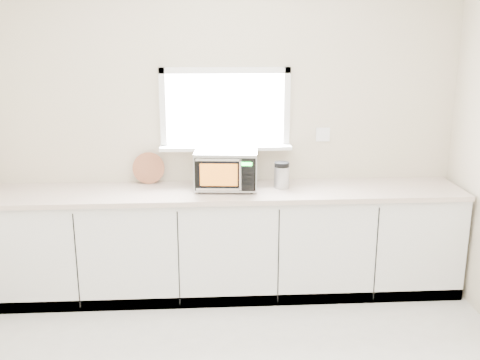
{
  "coord_description": "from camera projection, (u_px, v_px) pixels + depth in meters",
  "views": [
    {
      "loc": [
        -0.17,
        -2.76,
        2.21
      ],
      "look_at": [
        0.1,
        1.55,
        1.04
      ],
      "focal_mm": 42.0,
      "sensor_mm": 36.0,
      "label": 1
    }
  ],
  "objects": [
    {
      "name": "cutting_board",
      "position": [
        149.0,
        168.0,
        4.8
      ],
      "size": [
        0.27,
        0.06,
        0.27
      ],
      "primitive_type": "cylinder",
      "rotation": [
        1.4,
        0.0,
        0.0
      ],
      "color": "#99583B",
      "rests_on": "countertop"
    },
    {
      "name": "knife_block",
      "position": [
        208.0,
        174.0,
        4.59
      ],
      "size": [
        0.17,
        0.24,
        0.32
      ],
      "rotation": [
        0.0,
        0.0,
        0.31
      ],
      "color": "#432E17",
      "rests_on": "countertop"
    },
    {
      "name": "microwave",
      "position": [
        226.0,
        168.0,
        4.64
      ],
      "size": [
        0.54,
        0.46,
        0.33
      ],
      "rotation": [
        0.0,
        0.0,
        -0.09
      ],
      "color": "black",
      "rests_on": "countertop"
    },
    {
      "name": "countertop",
      "position": [
        227.0,
        192.0,
        4.64
      ],
      "size": [
        3.92,
        0.64,
        0.04
      ],
      "primitive_type": "cube",
      "color": "beige",
      "rests_on": "cabinets"
    },
    {
      "name": "coffee_grinder",
      "position": [
        282.0,
        175.0,
        4.68
      ],
      "size": [
        0.13,
        0.13,
        0.22
      ],
      "rotation": [
        0.0,
        0.0,
        0.02
      ],
      "color": "#B6B8BE",
      "rests_on": "countertop"
    },
    {
      "name": "back_wall",
      "position": [
        225.0,
        131.0,
        4.82
      ],
      "size": [
        4.0,
        0.17,
        2.7
      ],
      "color": "beige",
      "rests_on": "ground"
    },
    {
      "name": "cabinets",
      "position": [
        227.0,
        244.0,
        4.77
      ],
      "size": [
        3.92,
        0.6,
        0.88
      ],
      "primitive_type": "cube",
      "color": "silver",
      "rests_on": "ground"
    }
  ]
}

